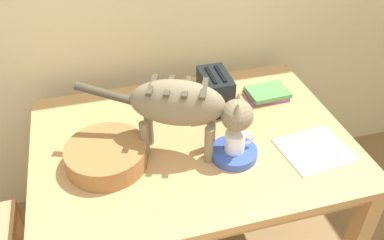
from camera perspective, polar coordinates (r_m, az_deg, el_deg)
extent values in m
cube|color=tan|center=(1.72, 0.00, -3.11)|extent=(1.30, 0.94, 0.03)
cube|color=tan|center=(1.75, 0.00, -4.41)|extent=(1.22, 0.86, 0.07)
cube|color=tan|center=(2.26, -17.94, -6.19)|extent=(0.07, 0.07, 0.72)
cube|color=tan|center=(2.44, 11.04, -1.13)|extent=(0.07, 0.07, 0.72)
ellipsoid|color=#817354|center=(1.50, -2.07, 2.39)|extent=(0.38, 0.27, 0.18)
cube|color=#473F2E|center=(1.48, -5.56, 4.93)|extent=(0.07, 0.13, 0.01)
cube|color=#473F2E|center=(1.47, -3.17, 4.77)|extent=(0.07, 0.13, 0.01)
cube|color=#473F2E|center=(1.46, -0.74, 4.60)|extent=(0.07, 0.13, 0.01)
cube|color=#473F2E|center=(1.45, 1.71, 4.42)|extent=(0.07, 0.13, 0.01)
cylinder|color=#817354|center=(1.62, 2.65, -1.75)|extent=(0.04, 0.04, 0.16)
cylinder|color=#817354|center=(1.56, 2.38, -3.51)|extent=(0.04, 0.04, 0.16)
cylinder|color=#817354|center=(1.65, -6.03, -1.02)|extent=(0.04, 0.04, 0.16)
cylinder|color=#817354|center=(1.59, -6.62, -2.71)|extent=(0.04, 0.04, 0.16)
sphere|color=#817354|center=(1.51, 6.29, 0.65)|extent=(0.12, 0.12, 0.12)
cone|color=#817354|center=(1.51, 6.48, 3.00)|extent=(0.04, 0.04, 0.05)
cone|color=#817354|center=(1.45, 6.37, 1.51)|extent=(0.04, 0.04, 0.05)
cylinder|color=#473F2E|center=(1.56, -12.18, 3.67)|extent=(0.21, 0.12, 0.08)
cylinder|color=#324FAF|center=(1.63, 5.85, -4.57)|extent=(0.18, 0.18, 0.03)
cylinder|color=white|center=(1.59, 5.98, -3.02)|extent=(0.08, 0.08, 0.08)
torus|color=white|center=(1.60, 7.72, -2.58)|extent=(0.06, 0.01, 0.06)
cube|color=silver|center=(1.72, 16.71, -4.02)|extent=(0.29, 0.26, 0.01)
cube|color=#954F98|center=(1.99, 10.28, 3.51)|extent=(0.20, 0.15, 0.02)
cube|color=#52A04C|center=(1.97, 10.52, 3.86)|extent=(0.19, 0.15, 0.02)
cylinder|color=#9C6A38|center=(1.60, -11.83, -4.88)|extent=(0.31, 0.31, 0.09)
cylinder|color=#462F19|center=(1.60, -11.85, -4.76)|extent=(0.25, 0.25, 0.07)
cube|color=black|center=(1.85, 3.22, 4.03)|extent=(0.12, 0.20, 0.17)
cube|color=black|center=(1.79, 2.65, 6.28)|extent=(0.02, 0.14, 0.01)
cube|color=black|center=(1.81, 3.99, 6.46)|extent=(0.02, 0.14, 0.01)
cube|color=tan|center=(2.20, -22.31, -14.97)|extent=(0.04, 0.04, 0.42)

